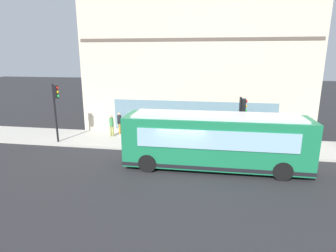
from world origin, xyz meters
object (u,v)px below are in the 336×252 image
Objects in this scene: traffic_light_near_corner at (242,114)px; pedestrian_by_light_pole at (217,133)px; city_bus_nearside at (215,141)px; pedestrian_near_building_entrance at (199,130)px; traffic_light_down_block at (56,102)px; newspaper_vending_box at (263,141)px; pedestrian_near_hydrant at (112,124)px; pedestrian_walking_along_curb at (119,122)px; fire_hydrant at (276,138)px.

traffic_light_near_corner is 2.32× the size of pedestrian_by_light_pole.
city_bus_nearside is 3.11m from traffic_light_near_corner.
traffic_light_down_block is at bearing 98.97° from pedestrian_near_building_entrance.
traffic_light_down_block is 4.59× the size of newspaper_vending_box.
traffic_light_down_block is at bearing 121.44° from pedestrian_near_hydrant.
pedestrian_walking_along_curb is (1.21, 6.33, 0.09)m from pedestrian_near_building_entrance.
traffic_light_near_corner is 2.16× the size of pedestrian_near_hydrant.
pedestrian_by_light_pole is 7.73m from pedestrian_walking_along_curb.
traffic_light_down_block is 2.65× the size of pedestrian_near_building_entrance.
pedestrian_near_hydrant is at bearing 85.56° from newspaper_vending_box.
pedestrian_near_building_entrance reaches higher than newspaper_vending_box.
fire_hydrant is at bearing -49.01° from traffic_light_near_corner.
traffic_light_down_block is (2.57, 10.98, 1.47)m from city_bus_nearside.
traffic_light_down_block is 4.23m from pedestrian_near_hydrant.
pedestrian_near_hydrant is (1.96, -3.21, -1.93)m from traffic_light_down_block.
pedestrian_by_light_pole is at bearing 91.38° from newspaper_vending_box.
traffic_light_down_block is 14.40m from newspaper_vending_box.
pedestrian_near_building_entrance is at bearing 84.01° from newspaper_vending_box.
pedestrian_walking_along_curb reaches higher than pedestrian_near_hydrant.
newspaper_vending_box is (3.68, -3.17, -0.95)m from city_bus_nearside.
pedestrian_walking_along_curb is at bearing -23.27° from pedestrian_near_hydrant.
traffic_light_down_block is 15.62m from fire_hydrant.
pedestrian_near_hydrant is (-0.25, 12.04, 0.58)m from fire_hydrant.
fire_hydrant is at bearing -81.73° from traffic_light_down_block.
fire_hydrant is at bearing -83.03° from pedestrian_near_building_entrance.
traffic_light_near_corner reaches higher than pedestrian_walking_along_curb.
pedestrian_near_building_entrance is (-0.66, 5.37, 0.53)m from fire_hydrant.
pedestrian_near_hydrant is (2.09, 9.35, -1.54)m from traffic_light_near_corner.
city_bus_nearside is 6.50m from fire_hydrant.
traffic_light_near_corner is at bearing -122.18° from pedestrian_near_building_entrance.
city_bus_nearside is at bearing 147.05° from traffic_light_near_corner.
traffic_light_near_corner reaches higher than pedestrian_near_hydrant.
fire_hydrant is 0.44× the size of pedestrian_walking_along_curb.
pedestrian_near_hydrant is 0.97× the size of pedestrian_walking_along_curb.
traffic_light_near_corner is at bearing -90.56° from traffic_light_down_block.
city_bus_nearside is 6.10× the size of pedestrian_near_hydrant.
pedestrian_near_building_entrance is (1.68, 2.67, -1.59)m from traffic_light_near_corner.
newspaper_vending_box is at bearing -98.87° from pedestrian_walking_along_curb.
pedestrian_near_building_entrance is at bearing 14.75° from city_bus_nearside.
pedestrian_by_light_pole is 1.71× the size of newspaper_vending_box.
pedestrian_near_hydrant is at bearing 86.55° from pedestrian_near_building_entrance.
traffic_light_down_block reaches higher than pedestrian_walking_along_curb.
pedestrian_walking_along_curb is at bearing 77.10° from pedestrian_by_light_pole.
city_bus_nearside reaches higher than pedestrian_walking_along_curb.
traffic_light_near_corner is (2.45, -1.59, 1.08)m from city_bus_nearside.
pedestrian_near_building_entrance is at bearing 57.82° from traffic_light_near_corner.
newspaper_vending_box is at bearing 134.82° from fire_hydrant.
traffic_light_near_corner is 2.28× the size of pedestrian_near_building_entrance.
pedestrian_walking_along_curb reaches higher than fire_hydrant.
city_bus_nearside is 11.37m from traffic_light_down_block.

